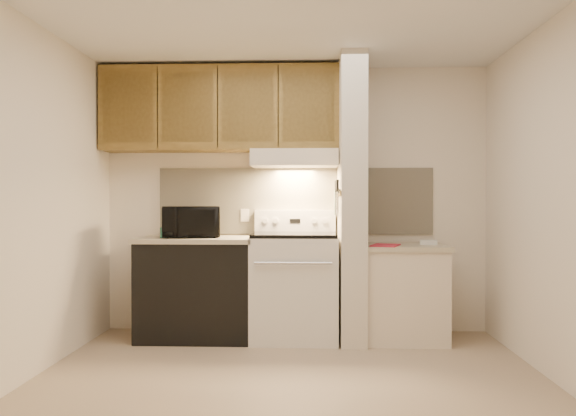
{
  "coord_description": "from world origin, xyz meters",
  "views": [
    {
      "loc": [
        0.13,
        -3.85,
        1.24
      ],
      "look_at": [
        -0.04,
        0.75,
        1.18
      ],
      "focal_mm": 35.0,
      "sensor_mm": 36.0,
      "label": 1
    }
  ],
  "objects": [
    {
      "name": "cab_door_a",
      "position": [
        -1.51,
        1.17,
        2.08
      ],
      "size": [
        0.46,
        0.01,
        0.63
      ],
      "primitive_type": "cube",
      "color": "olive",
      "rests_on": "upper_cabinets"
    },
    {
      "name": "floor",
      "position": [
        0.0,
        0.0,
        0.0
      ],
      "size": [
        3.6,
        3.6,
        0.0
      ],
      "primitive_type": "plane",
      "color": "tan",
      "rests_on": "ground"
    },
    {
      "name": "knife_blade_b",
      "position": [
        0.38,
        1.01,
        1.21
      ],
      "size": [
        0.01,
        0.04,
        0.18
      ],
      "primitive_type": "cube",
      "color": "silver",
      "rests_on": "knife_strip"
    },
    {
      "name": "microwave",
      "position": [
        -0.93,
        1.15,
        1.05
      ],
      "size": [
        0.56,
        0.44,
        0.28
      ],
      "primitive_type": "imported",
      "rotation": [
        0.0,
        0.0,
        0.21
      ],
      "color": "black",
      "rests_on": "left_countertop"
    },
    {
      "name": "backsplash",
      "position": [
        0.0,
        1.49,
        1.24
      ],
      "size": [
        2.6,
        0.02,
        0.63
      ],
      "primitive_type": "cube",
      "color": "beige",
      "rests_on": "wall_back"
    },
    {
      "name": "range_knob_left_inner",
      "position": [
        -0.18,
        1.4,
        1.05
      ],
      "size": [
        0.05,
        0.02,
        0.05
      ],
      "primitive_type": "cylinder",
      "rotation": [
        1.57,
        0.0,
        0.0
      ],
      "color": "silver",
      "rests_on": "range_backguard"
    },
    {
      "name": "cab_gap_b",
      "position": [
        -0.69,
        1.16,
        2.08
      ],
      "size": [
        0.01,
        0.01,
        0.73
      ],
      "primitive_type": "cube",
      "color": "black",
      "rests_on": "upper_cabinets"
    },
    {
      "name": "knife_strip",
      "position": [
        0.39,
        1.1,
        1.32
      ],
      "size": [
        0.02,
        0.42,
        0.04
      ],
      "primitive_type": "cube",
      "color": "black",
      "rests_on": "partition_pillar"
    },
    {
      "name": "knife_handle_a",
      "position": [
        0.38,
        0.95,
        1.37
      ],
      "size": [
        0.02,
        0.02,
        0.1
      ],
      "primitive_type": "cylinder",
      "color": "black",
      "rests_on": "knife_strip"
    },
    {
      "name": "ceiling",
      "position": [
        0.0,
        0.0,
        2.5
      ],
      "size": [
        3.6,
        3.6,
        0.0
      ],
      "primitive_type": "plane",
      "rotation": [
        3.14,
        0.0,
        0.0
      ],
      "color": "white",
      "rests_on": "wall_back"
    },
    {
      "name": "wall_right",
      "position": [
        1.8,
        0.0,
        1.25
      ],
      "size": [
        0.02,
        3.0,
        2.5
      ],
      "primitive_type": "cube",
      "color": "white",
      "rests_on": "floor"
    },
    {
      "name": "cab_door_c",
      "position": [
        -0.42,
        1.17,
        2.08
      ],
      "size": [
        0.46,
        0.01,
        0.63
      ],
      "primitive_type": "cube",
      "color": "olive",
      "rests_on": "upper_cabinets"
    },
    {
      "name": "cab_door_b",
      "position": [
        -0.96,
        1.17,
        2.08
      ],
      "size": [
        0.46,
        0.01,
        0.63
      ],
      "primitive_type": "cube",
      "color": "olive",
      "rests_on": "upper_cabinets"
    },
    {
      "name": "spoon_rest",
      "position": [
        -0.86,
        1.16,
        0.92
      ],
      "size": [
        0.2,
        0.1,
        0.01
      ],
      "primitive_type": "cube",
      "rotation": [
        0.0,
        0.0,
        -0.17
      ],
      "color": "black",
      "rests_on": "left_countertop"
    },
    {
      "name": "range_body",
      "position": [
        0.0,
        1.16,
        0.46
      ],
      "size": [
        0.76,
        0.65,
        0.92
      ],
      "primitive_type": "cube",
      "color": "silver",
      "rests_on": "floor"
    },
    {
      "name": "knife_handle_e",
      "position": [
        0.38,
        1.27,
        1.37
      ],
      "size": [
        0.02,
        0.02,
        0.1
      ],
      "primitive_type": "cylinder",
      "color": "black",
      "rests_on": "knife_strip"
    },
    {
      "name": "right_countertop",
      "position": [
        0.97,
        1.15,
        0.83
      ],
      "size": [
        0.74,
        0.64,
        0.04
      ],
      "primitive_type": "cube",
      "color": "#BAAE91",
      "rests_on": "right_cab_base"
    },
    {
      "name": "upper_cabinets",
      "position": [
        -0.69,
        1.32,
        2.08
      ],
      "size": [
        2.18,
        0.33,
        0.77
      ],
      "primitive_type": "cube",
      "color": "olive",
      "rests_on": "wall_back"
    },
    {
      "name": "white_box",
      "position": [
        1.19,
        1.15,
        0.87
      ],
      "size": [
        0.16,
        0.12,
        0.04
      ],
      "primitive_type": "cube",
      "rotation": [
        0.0,
        0.0,
        -0.16
      ],
      "color": "white",
      "rests_on": "right_countertop"
    },
    {
      "name": "range_knob_right_inner",
      "position": [
        0.18,
        1.4,
        1.05
      ],
      "size": [
        0.05,
        0.02,
        0.05
      ],
      "primitive_type": "cylinder",
      "rotation": [
        1.57,
        0.0,
        0.0
      ],
      "color": "silver",
      "rests_on": "range_backguard"
    },
    {
      "name": "knife_blade_d",
      "position": [
        0.38,
        1.18,
        1.22
      ],
      "size": [
        0.01,
        0.04,
        0.16
      ],
      "primitive_type": "cube",
      "color": "silver",
      "rests_on": "knife_strip"
    },
    {
      "name": "cooktop",
      "position": [
        0.0,
        1.16,
        0.94
      ],
      "size": [
        0.74,
        0.64,
        0.03
      ],
      "primitive_type": "cube",
      "color": "black",
      "rests_on": "range_body"
    },
    {
      "name": "cab_gap_c",
      "position": [
        -0.14,
        1.16,
        2.08
      ],
      "size": [
        0.01,
        0.01,
        0.73
      ],
      "primitive_type": "cube",
      "color": "black",
      "rests_on": "upper_cabinets"
    },
    {
      "name": "right_cab_base",
      "position": [
        0.97,
        1.15,
        0.4
      ],
      "size": [
        0.7,
        0.6,
        0.81
      ],
      "primitive_type": "cube",
      "color": "beige",
      "rests_on": "floor"
    },
    {
      "name": "knife_handle_c",
      "position": [
        0.38,
        1.1,
        1.37
      ],
      "size": [
        0.02,
        0.02,
        0.1
      ],
      "primitive_type": "cylinder",
      "color": "black",
      "rests_on": "knife_strip"
    },
    {
      "name": "range_backguard",
      "position": [
        0.0,
        1.44,
        1.05
      ],
      "size": [
        0.76,
        0.08,
        0.2
      ],
      "primitive_type": "cube",
      "color": "silver",
      "rests_on": "range_body"
    },
    {
      "name": "range_knob_left_outer",
      "position": [
        -0.28,
        1.4,
        1.05
      ],
      "size": [
        0.05,
        0.02,
        0.05
      ],
      "primitive_type": "cylinder",
      "rotation": [
        1.57,
        0.0,
        0.0
      ],
      "color": "silver",
      "rests_on": "range_backguard"
    },
    {
      "name": "red_folder",
      "position": [
        0.79,
        1.0,
        0.85
      ],
      "size": [
        0.3,
        0.35,
        0.01
      ],
      "primitive_type": "cube",
      "rotation": [
        0.0,
        0.0,
        -0.33
      ],
      "color": "#B82337",
      "rests_on": "right_countertop"
    },
    {
      "name": "partition_pillar",
      "position": [
        0.51,
        1.15,
        1.25
      ],
      "size": [
        0.22,
        0.7,
        2.5
      ],
      "primitive_type": "cube",
      "color": "beige",
      "rests_on": "floor"
    },
    {
      "name": "range_hood",
      "position": [
        0.0,
        1.28,
        1.62
      ],
      "size": [
        0.78,
        0.44,
        0.15
      ],
      "primitive_type": "cube",
      "color": "beige",
      "rests_on": "upper_cabinets"
    },
    {
      "name": "left_countertop",
      "position": [
        -0.88,
        1.17,
        0.89
      ],
      "size": [
        1.04,
        0.67,
        0.04
      ],
      "primitive_type": "cube",
      "color": "#BAAE91",
      "rests_on": "dishwasher_front"
    },
    {
      "name": "dishwasher_front",
      "position": [
        -0.88,
        1.17,
        0.43
      ],
      "size": [
        1.0,
        0.63,
        0.87
      ],
      "primitive_type": "cube",
      "color": "black",
      "rests_on": "floor"
    },
    {
      "name": "knife_blade_c",
      "position": [
        0.38,
        1.1,
        1.2
      ],
      "size": [
        0.01,
        0.04,
        0.2
      ],
      "primitive_type": "cube",
      "color": "silver",
      "rests_on": "knife_strip"
    },
    {
      "name": "oven_window",
      "position": [
        0.0,
        0.84,
        0.5
      ],
      "size": [
        0.5,
        0.01,
        0.3
      ],
      "primitive_type": "cube",
      "color": "black",
      "rests_on": "range_body"
    },
    {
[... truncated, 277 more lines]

